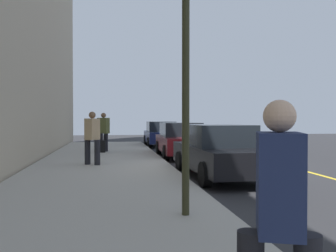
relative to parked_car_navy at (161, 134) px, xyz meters
name	(u,v)px	position (x,y,z in m)	size (l,w,h in m)	color
ground_plane	(208,173)	(11.40, -0.02, -0.76)	(56.00, 56.00, 0.00)	#28282B
sidewalk	(100,173)	(11.40, -3.32, -0.68)	(28.00, 4.60, 0.15)	#A39E93
lane_stripe_centre	(304,171)	(11.40, 3.18, -0.75)	(28.00, 0.14, 0.01)	gold
parked_car_navy	(161,134)	(0.00, 0.00, 0.00)	(4.14, 1.93, 1.51)	black
parked_car_maroon	(181,140)	(6.44, 0.04, 0.00)	(4.63, 1.97, 1.51)	black
parked_car_black	(219,151)	(12.29, 0.09, 0.00)	(4.72, 2.01, 1.51)	black
pedestrian_tan_coat	(92,136)	(9.98, -3.61, 0.34)	(0.57, 0.52, 1.78)	black
pedestrian_olive_coat	(104,131)	(4.93, -3.35, 0.36)	(0.54, 0.58, 1.81)	black
pedestrian_navy_coat	(279,217)	(20.49, -1.87, 0.28)	(0.52, 0.53, 1.66)	black
traffic_light_pole	(186,23)	(16.94, -1.80, 2.45)	(0.35, 0.26, 4.54)	#2D2D19
rolling_suitcase	(103,146)	(5.32, -3.37, -0.33)	(0.34, 0.22, 0.90)	black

